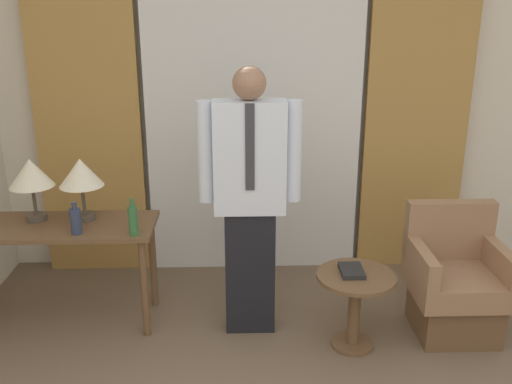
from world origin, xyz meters
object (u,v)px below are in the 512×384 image
Objects in this scene: person at (250,194)px; desk at (59,240)px; table_lamp_left at (31,175)px; armchair at (455,286)px; side_table at (355,298)px; bottle_near_edge at (76,221)px; book at (352,271)px; bottle_by_lamp at (133,220)px; table_lamp_right at (81,175)px.

desk is at bearing 174.57° from person.
table_lamp_left is 0.50× the size of armchair.
side_table is (1.95, -0.37, -0.27)m from desk.
person is (1.11, 0.04, 0.15)m from bottle_near_edge.
book is (1.92, -0.34, -0.09)m from desk.
table_lamp_left is 1.74× the size of bottle_by_lamp.
bottle_by_lamp is at bearing -174.87° from person.
table_lamp_left reaches higher than armchair.
book is (2.09, -0.43, -0.52)m from table_lamp_left.
side_table is (1.40, -0.18, -0.48)m from bottle_by_lamp.
armchair is at bearing 13.57° from side_table.
person is at bearing 176.81° from armchair.
table_lamp_left is at bearing 171.56° from person.
armchair reaches higher than book.
person reaches higher than desk.
person is (1.45, -0.21, -0.08)m from table_lamp_left.
person is 0.81m from book.
person is at bearing 5.13° from bottle_by_lamp.
desk is 6.26× the size of book.
book is (1.76, -0.43, -0.52)m from table_lamp_right.
table_lamp_left reaches higher than bottle_by_lamp.
side_table is at bearing -47.83° from book.
table_lamp_right is (0.33, 0.00, 0.00)m from table_lamp_left.
table_lamp_left is 0.83× the size of side_table.
bottle_near_edge is 2.53m from armchair.
table_lamp_right is 0.83× the size of side_table.
table_lamp_right is 2.07× the size of book.
table_lamp_left is at bearing 150.59° from desk.
person is at bearing 161.05° from book.
table_lamp_left is at bearing 158.33° from bottle_by_lamp.
table_lamp_left reaches higher than bottle_near_edge.
desk is 2.52× the size of side_table.
bottle_by_lamp is 0.48× the size of side_table.
bottle_near_edge is (0.01, -0.25, -0.23)m from table_lamp_right.
desk is 0.47m from table_lamp_left.
bottle_by_lamp is (0.37, -0.03, 0.01)m from bottle_near_edge.
armchair is at bearing -3.19° from person.
desk is 1.34m from person.
bottle_by_lamp is 0.76m from person.
side_table is at bearing -7.33° from bottle_by_lamp.
table_lamp_right is 1.14m from person.
person is 3.46× the size of side_table.
armchair is (2.49, -0.29, -0.71)m from table_lamp_right.
armchair is 4.17× the size of book.
person is 8.62× the size of book.
table_lamp_right is at bearing 0.00° from table_lamp_left.
bottle_near_edge is (0.17, -0.16, 0.20)m from desk.
table_lamp_left is at bearing 143.49° from bottle_near_edge.
bottle_by_lamp reaches higher than bottle_near_edge.
desk is 1.95m from book.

